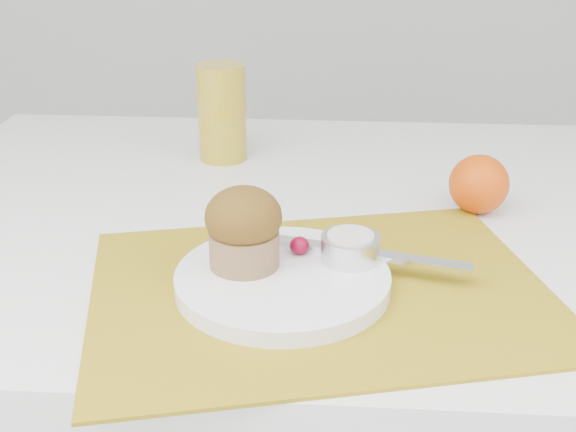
# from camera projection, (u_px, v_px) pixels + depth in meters

# --- Properties ---
(placemat) EXTENTS (0.54, 0.45, 0.00)m
(placemat) POSITION_uv_depth(u_px,v_px,m) (320.00, 290.00, 0.75)
(placemat) COLOR #A28516
(placemat) RESTS_ON table
(plate) EXTENTS (0.26, 0.26, 0.02)m
(plate) POSITION_uv_depth(u_px,v_px,m) (283.00, 280.00, 0.75)
(plate) COLOR white
(plate) RESTS_ON placemat
(ramekin) EXTENTS (0.08, 0.08, 0.03)m
(ramekin) POSITION_uv_depth(u_px,v_px,m) (350.00, 248.00, 0.76)
(ramekin) COLOR silver
(ramekin) RESTS_ON plate
(cream) EXTENTS (0.06, 0.06, 0.01)m
(cream) POSITION_uv_depth(u_px,v_px,m) (351.00, 237.00, 0.76)
(cream) COLOR silver
(cream) RESTS_ON ramekin
(raspberry_near) EXTENTS (0.02, 0.02, 0.02)m
(raspberry_near) POSITION_uv_depth(u_px,v_px,m) (299.00, 245.00, 0.78)
(raspberry_near) COLOR #5C0218
(raspberry_near) RESTS_ON plate
(raspberry_far) EXTENTS (0.02, 0.02, 0.02)m
(raspberry_far) POSITION_uv_depth(u_px,v_px,m) (332.00, 244.00, 0.78)
(raspberry_far) COLOR #5A020E
(raspberry_far) RESTS_ON plate
(butter_knife) EXTENTS (0.22, 0.07, 0.01)m
(butter_knife) POSITION_uv_depth(u_px,v_px,m) (370.00, 254.00, 0.78)
(butter_knife) COLOR silver
(butter_knife) RESTS_ON plate
(orange) EXTENTS (0.08, 0.08, 0.08)m
(orange) POSITION_uv_depth(u_px,v_px,m) (479.00, 184.00, 0.92)
(orange) COLOR #E64E08
(orange) RESTS_ON table
(juice_glass) EXTENTS (0.09, 0.09, 0.15)m
(juice_glass) POSITION_uv_depth(u_px,v_px,m) (222.00, 113.00, 1.10)
(juice_glass) COLOR gold
(juice_glass) RESTS_ON table
(muffin) EXTENTS (0.08, 0.08, 0.09)m
(muffin) POSITION_uv_depth(u_px,v_px,m) (244.00, 228.00, 0.74)
(muffin) COLOR olive
(muffin) RESTS_ON plate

